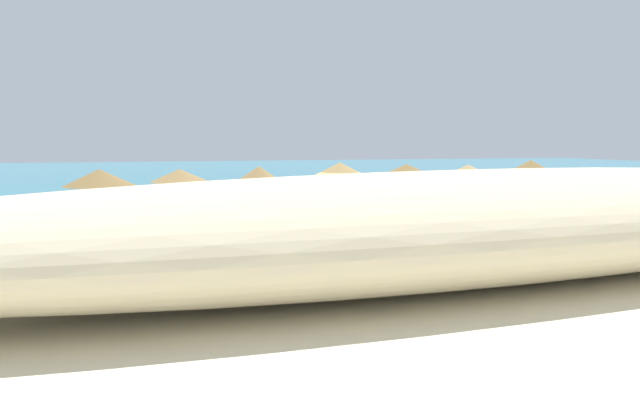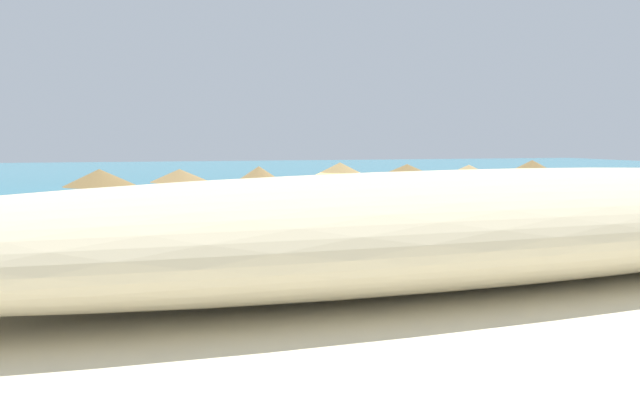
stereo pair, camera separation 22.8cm
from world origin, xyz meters
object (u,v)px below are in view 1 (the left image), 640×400
at_px(beach_umbrella_2, 259,175).
at_px(lounge_chair_3, 270,225).
at_px(lounge_chair_0, 491,218).
at_px(lounge_chair_1, 162,234).
at_px(beach_umbrella_0, 99,178).
at_px(wooden_signpost, 28,233).
at_px(beach_umbrella_6, 531,167).
at_px(beach_umbrella_3, 340,169).
at_px(beach_ball, 203,239).
at_px(beach_umbrella_4, 407,171).
at_px(lounge_chair_4, 362,221).
at_px(beach_umbrella_5, 468,171).
at_px(lounge_chair_2, 541,217).
at_px(beach_umbrella_1, 180,176).

xyz_separation_m(beach_umbrella_2, lounge_chair_3, (0.37, -0.48, -2.06)).
xyz_separation_m(lounge_chair_0, lounge_chair_1, (-13.84, -0.19, -0.03)).
distance_m(beach_umbrella_0, lounge_chair_0, 16.30).
relative_size(lounge_chair_0, wooden_signpost, 1.05).
bearing_deg(beach_umbrella_6, beach_umbrella_3, -179.66).
relative_size(beach_umbrella_3, beach_ball, 7.52).
xyz_separation_m(beach_umbrella_3, beach_umbrella_4, (3.03, -0.12, -0.09)).
bearing_deg(beach_umbrella_4, beach_umbrella_3, 177.79).
xyz_separation_m(beach_umbrella_6, lounge_chair_0, (-2.93, -1.40, -2.15)).
bearing_deg(lounge_chair_4, lounge_chair_3, 60.90).
xyz_separation_m(beach_umbrella_3, lounge_chair_1, (-7.33, -1.53, -2.20)).
xyz_separation_m(beach_umbrella_5, lounge_chair_2, (2.81, -1.50, -2.03)).
bearing_deg(lounge_chair_4, lounge_chair_2, -119.48).
height_order(beach_umbrella_2, lounge_chair_1, beach_umbrella_2).
bearing_deg(beach_umbrella_0, wooden_signpost, -118.15).
bearing_deg(lounge_chair_0, beach_umbrella_6, -48.80).
bearing_deg(lounge_chair_3, beach_umbrella_3, -102.92).
bearing_deg(lounge_chair_0, beach_umbrella_3, 93.96).
xyz_separation_m(beach_umbrella_6, lounge_chair_1, (-16.77, -1.59, -2.18)).
bearing_deg(wooden_signpost, beach_ball, 4.19).
relative_size(beach_umbrella_1, beach_umbrella_6, 0.93).
distance_m(beach_umbrella_1, lounge_chair_3, 4.15).
distance_m(beach_umbrella_2, wooden_signpost, 8.94).
bearing_deg(beach_umbrella_4, wooden_signpost, -167.42).
bearing_deg(beach_umbrella_2, beach_ball, -139.01).
bearing_deg(lounge_chair_1, lounge_chair_3, -39.35).
relative_size(beach_umbrella_6, lounge_chair_1, 1.89).
distance_m(lounge_chair_1, lounge_chair_2, 16.21).
relative_size(beach_umbrella_0, lounge_chair_4, 1.64).
bearing_deg(lounge_chair_3, lounge_chair_1, 92.23).
height_order(beach_umbrella_1, beach_umbrella_6, beach_umbrella_6).
relative_size(lounge_chair_1, lounge_chair_4, 0.92).
bearing_deg(beach_umbrella_5, lounge_chair_2, -28.09).
distance_m(beach_umbrella_4, lounge_chair_3, 6.46).
relative_size(lounge_chair_3, lounge_chair_4, 1.03).
relative_size(beach_umbrella_0, beach_ball, 7.10).
bearing_deg(beach_umbrella_1, beach_umbrella_5, -1.00).
relative_size(beach_umbrella_3, lounge_chair_1, 1.88).
xyz_separation_m(lounge_chair_2, beach_ball, (-14.78, -0.25, -0.25)).
height_order(beach_umbrella_0, beach_umbrella_4, beach_umbrella_4).
relative_size(beach_umbrella_5, beach_umbrella_6, 0.94).
xyz_separation_m(lounge_chair_1, lounge_chair_4, (8.13, 0.95, 0.01)).
bearing_deg(lounge_chair_4, lounge_chair_0, -120.20).
distance_m(beach_umbrella_4, lounge_chair_1, 10.67).
distance_m(beach_umbrella_5, beach_ball, 12.31).
relative_size(beach_umbrella_2, lounge_chair_1, 1.80).
bearing_deg(lounge_chair_4, beach_umbrella_5, -106.93).
bearing_deg(beach_umbrella_6, beach_umbrella_4, -178.45).
relative_size(beach_umbrella_5, beach_ball, 7.10).
xyz_separation_m(lounge_chair_3, lounge_chair_4, (3.85, -0.44, 0.06)).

